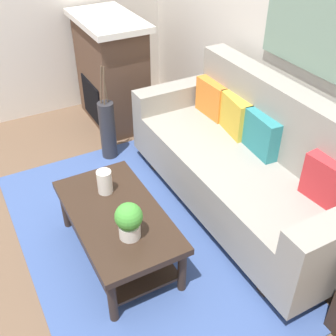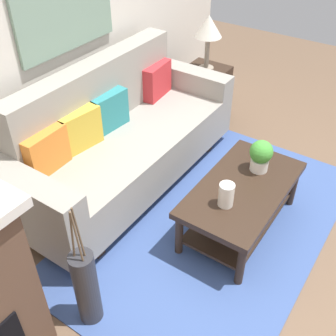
{
  "view_description": "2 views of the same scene",
  "coord_description": "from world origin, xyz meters",
  "px_view_note": "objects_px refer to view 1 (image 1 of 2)",
  "views": [
    {
      "loc": [
        2.15,
        -0.41,
        2.38
      ],
      "look_at": [
        -0.16,
        0.84,
        0.46
      ],
      "focal_mm": 44.54,
      "sensor_mm": 36.0,
      "label": 1
    },
    {
      "loc": [
        -2.15,
        -0.54,
        2.43
      ],
      "look_at": [
        -0.1,
        0.85,
        0.48
      ],
      "focal_mm": 43.83,
      "sensor_mm": 36.0,
      "label": 2
    }
  ],
  "objects_px": {
    "potted_plant_tabletop": "(129,220)",
    "fireplace": "(111,71)",
    "throw_pillow_teal": "(262,134)",
    "coffee_table": "(118,224)",
    "throw_pillow_mustard": "(235,115)",
    "tabletop_vase": "(105,182)",
    "couch": "(245,165)",
    "framed_painting": "(318,12)",
    "floor_vase": "(108,131)",
    "throw_pillow_orange": "(212,98)",
    "throw_pillow_crimson": "(329,183)"
  },
  "relations": [
    {
      "from": "framed_painting",
      "to": "throw_pillow_mustard",
      "type": "bearing_deg",
      "value": -135.7
    },
    {
      "from": "tabletop_vase",
      "to": "throw_pillow_teal",
      "type": "bearing_deg",
      "value": 80.13
    },
    {
      "from": "potted_plant_tabletop",
      "to": "throw_pillow_mustard",
      "type": "bearing_deg",
      "value": 116.68
    },
    {
      "from": "floor_vase",
      "to": "throw_pillow_orange",
      "type": "bearing_deg",
      "value": 57.43
    },
    {
      "from": "coffee_table",
      "to": "potted_plant_tabletop",
      "type": "distance_m",
      "value": 0.36
    },
    {
      "from": "throw_pillow_crimson",
      "to": "floor_vase",
      "type": "bearing_deg",
      "value": -156.68
    },
    {
      "from": "fireplace",
      "to": "couch",
      "type": "bearing_deg",
      "value": 10.98
    },
    {
      "from": "throw_pillow_mustard",
      "to": "tabletop_vase",
      "type": "xyz_separation_m",
      "value": [
        0.13,
        -1.24,
        -0.16
      ]
    },
    {
      "from": "coffee_table",
      "to": "framed_painting",
      "type": "height_order",
      "value": "framed_painting"
    },
    {
      "from": "potted_plant_tabletop",
      "to": "floor_vase",
      "type": "height_order",
      "value": "potted_plant_tabletop"
    },
    {
      "from": "tabletop_vase",
      "to": "fireplace",
      "type": "bearing_deg",
      "value": 156.28
    },
    {
      "from": "throw_pillow_crimson",
      "to": "fireplace",
      "type": "xyz_separation_m",
      "value": [
        -2.61,
        -0.5,
        -0.09
      ]
    },
    {
      "from": "fireplace",
      "to": "floor_vase",
      "type": "xyz_separation_m",
      "value": [
        0.68,
        -0.34,
        -0.29
      ]
    },
    {
      "from": "throw_pillow_orange",
      "to": "floor_vase",
      "type": "xyz_separation_m",
      "value": [
        -0.53,
        -0.83,
        -0.38
      ]
    },
    {
      "from": "throw_pillow_orange",
      "to": "tabletop_vase",
      "type": "height_order",
      "value": "throw_pillow_orange"
    },
    {
      "from": "coffee_table",
      "to": "framed_painting",
      "type": "distance_m",
      "value": 2.03
    },
    {
      "from": "fireplace",
      "to": "framed_painting",
      "type": "distance_m",
      "value": 2.3
    },
    {
      "from": "tabletop_vase",
      "to": "floor_vase",
      "type": "xyz_separation_m",
      "value": [
        -1.01,
        0.41,
        -0.22
      ]
    },
    {
      "from": "throw_pillow_orange",
      "to": "throw_pillow_mustard",
      "type": "distance_m",
      "value": 0.35
    },
    {
      "from": "throw_pillow_crimson",
      "to": "framed_painting",
      "type": "xyz_separation_m",
      "value": [
        -0.7,
        0.34,
        0.89
      ]
    },
    {
      "from": "throw_pillow_teal",
      "to": "framed_painting",
      "type": "relative_size",
      "value": 0.37
    },
    {
      "from": "throw_pillow_mustard",
      "to": "couch",
      "type": "bearing_deg",
      "value": -19.77
    },
    {
      "from": "throw_pillow_teal",
      "to": "coffee_table",
      "type": "xyz_separation_m",
      "value": [
        0.03,
        -1.26,
        -0.37
      ]
    },
    {
      "from": "potted_plant_tabletop",
      "to": "throw_pillow_crimson",
      "type": "bearing_deg",
      "value": 72.02
    },
    {
      "from": "potted_plant_tabletop",
      "to": "fireplace",
      "type": "bearing_deg",
      "value": 160.62
    },
    {
      "from": "couch",
      "to": "throw_pillow_mustard",
      "type": "relative_size",
      "value": 6.22
    },
    {
      "from": "fireplace",
      "to": "throw_pillow_orange",
      "type": "bearing_deg",
      "value": 22.3
    },
    {
      "from": "potted_plant_tabletop",
      "to": "throw_pillow_teal",
      "type": "bearing_deg",
      "value": 102.78
    },
    {
      "from": "throw_pillow_mustard",
      "to": "coffee_table",
      "type": "bearing_deg",
      "value": -73.03
    },
    {
      "from": "tabletop_vase",
      "to": "coffee_table",
      "type": "bearing_deg",
      "value": -4.48
    },
    {
      "from": "potted_plant_tabletop",
      "to": "fireplace",
      "type": "distance_m",
      "value": 2.33
    },
    {
      "from": "coffee_table",
      "to": "fireplace",
      "type": "bearing_deg",
      "value": 158.55
    },
    {
      "from": "throw_pillow_teal",
      "to": "coffee_table",
      "type": "distance_m",
      "value": 1.31
    },
    {
      "from": "throw_pillow_teal",
      "to": "throw_pillow_crimson",
      "type": "relative_size",
      "value": 1.0
    },
    {
      "from": "throw_pillow_orange",
      "to": "coffee_table",
      "type": "distance_m",
      "value": 1.5
    },
    {
      "from": "throw_pillow_mustard",
      "to": "potted_plant_tabletop",
      "type": "relative_size",
      "value": 1.37
    },
    {
      "from": "throw_pillow_mustard",
      "to": "fireplace",
      "type": "height_order",
      "value": "fireplace"
    },
    {
      "from": "throw_pillow_teal",
      "to": "potted_plant_tabletop",
      "type": "xyz_separation_m",
      "value": [
        0.29,
        -1.27,
        -0.11
      ]
    },
    {
      "from": "throw_pillow_crimson",
      "to": "couch",
      "type": "bearing_deg",
      "value": -169.81
    },
    {
      "from": "fireplace",
      "to": "framed_painting",
      "type": "height_order",
      "value": "framed_painting"
    },
    {
      "from": "fireplace",
      "to": "throw_pillow_teal",
      "type": "bearing_deg",
      "value": 14.56
    },
    {
      "from": "fireplace",
      "to": "framed_painting",
      "type": "relative_size",
      "value": 1.18
    },
    {
      "from": "throw_pillow_orange",
      "to": "framed_painting",
      "type": "xyz_separation_m",
      "value": [
        0.7,
        0.34,
        0.89
      ]
    },
    {
      "from": "couch",
      "to": "potted_plant_tabletop",
      "type": "xyz_separation_m",
      "value": [
        0.29,
        -1.14,
        0.14
      ]
    },
    {
      "from": "throw_pillow_orange",
      "to": "framed_painting",
      "type": "bearing_deg",
      "value": 26.01
    },
    {
      "from": "tabletop_vase",
      "to": "potted_plant_tabletop",
      "type": "relative_size",
      "value": 0.69
    },
    {
      "from": "tabletop_vase",
      "to": "framed_painting",
      "type": "xyz_separation_m",
      "value": [
        0.22,
        1.58,
        1.05
      ]
    },
    {
      "from": "throw_pillow_mustard",
      "to": "throw_pillow_crimson",
      "type": "relative_size",
      "value": 1.0
    },
    {
      "from": "couch",
      "to": "coffee_table",
      "type": "bearing_deg",
      "value": -88.25
    },
    {
      "from": "throw_pillow_orange",
      "to": "framed_painting",
      "type": "height_order",
      "value": "framed_painting"
    }
  ]
}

